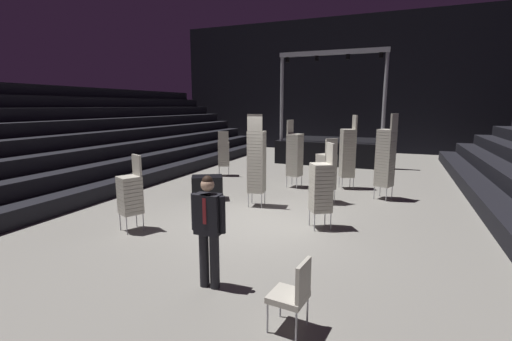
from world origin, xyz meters
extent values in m
cube|color=gray|center=(0.00, 0.00, -0.05)|extent=(22.00, 30.00, 0.10)
cube|color=black|center=(0.00, 15.00, 4.00)|extent=(22.00, 0.30, 8.00)
cube|color=black|center=(-5.38, 1.00, 0.23)|extent=(0.75, 24.00, 0.45)
cube|color=black|center=(-6.12, 1.00, 0.68)|extent=(0.75, 24.00, 0.45)
cube|color=black|center=(-6.88, 1.00, 1.12)|extent=(0.75, 24.00, 0.45)
cube|color=black|center=(-7.62, 1.00, 1.57)|extent=(0.75, 24.00, 0.45)
cube|color=black|center=(-8.38, 1.00, 2.02)|extent=(0.75, 24.00, 0.45)
cube|color=black|center=(-9.12, 1.00, 2.48)|extent=(0.75, 24.00, 0.45)
cube|color=black|center=(-9.88, 1.00, 2.93)|extent=(0.75, 24.00, 0.45)
cube|color=black|center=(0.00, 10.38, 0.55)|extent=(5.13, 3.52, 1.10)
cylinder|color=#9EA0A8|center=(-2.32, 8.88, 3.10)|extent=(0.16, 0.16, 3.99)
cylinder|color=#9EA0A8|center=(2.32, 8.88, 3.10)|extent=(0.16, 0.16, 3.99)
cube|color=#9EA0A8|center=(0.00, 8.88, 5.09)|extent=(4.83, 0.20, 0.20)
cylinder|color=black|center=(-2.07, 8.88, 4.87)|extent=(0.18, 0.18, 0.22)
cylinder|color=black|center=(-0.69, 8.88, 4.87)|extent=(0.18, 0.18, 0.22)
cylinder|color=black|center=(0.69, 8.88, 4.87)|extent=(0.18, 0.18, 0.22)
cylinder|color=black|center=(2.07, 8.88, 4.87)|extent=(0.18, 0.18, 0.22)
cylinder|color=black|center=(0.47, -3.09, 0.43)|extent=(0.15, 0.15, 0.87)
cylinder|color=black|center=(0.29, -3.09, 0.43)|extent=(0.15, 0.15, 0.87)
cube|color=silver|center=(0.38, -3.15, 1.18)|extent=(0.18, 0.10, 0.62)
cube|color=black|center=(0.38, -3.09, 1.18)|extent=(0.41, 0.24, 0.62)
cube|color=maroon|center=(0.38, -3.21, 1.25)|extent=(0.06, 0.01, 0.39)
cylinder|color=black|center=(0.61, -3.09, 1.19)|extent=(0.10, 0.10, 0.57)
cylinder|color=black|center=(0.14, -3.10, 1.19)|extent=(0.10, 0.10, 0.57)
sphere|color=#DBAD89|center=(0.38, -3.09, 1.63)|extent=(0.20, 0.20, 0.20)
sphere|color=black|center=(0.38, -3.09, 1.68)|extent=(0.17, 0.17, 0.17)
cylinder|color=#B2B5BA|center=(-0.05, 4.18, 0.20)|extent=(0.02, 0.02, 0.40)
cylinder|color=#B2B5BA|center=(-0.13, 3.80, 0.20)|extent=(0.02, 0.02, 0.40)
cylinder|color=#B2B5BA|center=(-0.42, 4.25, 0.20)|extent=(0.02, 0.02, 0.40)
cylinder|color=#B2B5BA|center=(-0.50, 3.88, 0.20)|extent=(0.02, 0.02, 0.40)
cube|color=#B7B2A3|center=(-0.28, 4.03, 0.44)|extent=(0.52, 0.52, 0.08)
cube|color=#B7B2A3|center=(-0.28, 4.03, 0.53)|extent=(0.52, 0.52, 0.08)
cube|color=#B7B2A3|center=(-0.28, 4.03, 0.61)|extent=(0.52, 0.52, 0.08)
cube|color=#B7B2A3|center=(-0.28, 4.03, 0.70)|extent=(0.52, 0.52, 0.08)
cube|color=#B7B2A3|center=(-0.28, 4.03, 0.78)|extent=(0.52, 0.52, 0.08)
cube|color=#B7B2A3|center=(-0.28, 4.03, 0.87)|extent=(0.52, 0.52, 0.08)
cube|color=#B7B2A3|center=(-0.28, 4.03, 0.95)|extent=(0.52, 0.52, 0.08)
cube|color=#B7B2A3|center=(-0.28, 4.03, 1.04)|extent=(0.52, 0.52, 0.08)
cube|color=#B7B2A3|center=(-0.28, 4.03, 1.12)|extent=(0.52, 0.52, 0.08)
cube|color=#B7B2A3|center=(-0.28, 4.03, 1.21)|extent=(0.52, 0.52, 0.08)
cube|color=#B7B2A3|center=(-0.28, 4.03, 1.29)|extent=(0.52, 0.52, 0.08)
cube|color=#B7B2A3|center=(-0.28, 4.03, 1.38)|extent=(0.52, 0.52, 0.08)
cube|color=#B7B2A3|center=(-0.28, 4.03, 1.46)|extent=(0.52, 0.52, 0.08)
cube|color=#B7B2A3|center=(-0.28, 4.03, 1.55)|extent=(0.52, 0.52, 0.08)
cube|color=#B7B2A3|center=(-0.28, 4.03, 1.63)|extent=(0.52, 0.52, 0.08)
cube|color=#B7B2A3|center=(-0.28, 4.03, 1.72)|extent=(0.52, 0.52, 0.08)
cube|color=#B7B2A3|center=(-0.28, 4.03, 1.80)|extent=(0.52, 0.52, 0.08)
cube|color=#B7B2A3|center=(-0.47, 4.07, 2.08)|extent=(0.13, 0.41, 0.46)
cylinder|color=#B2B5BA|center=(-2.41, -1.78, 0.20)|extent=(0.02, 0.02, 0.40)
cylinder|color=#B2B5BA|center=(-2.75, -1.61, 0.20)|extent=(0.02, 0.02, 0.40)
cylinder|color=#B2B5BA|center=(-2.24, -1.44, 0.20)|extent=(0.02, 0.02, 0.40)
cylinder|color=#B2B5BA|center=(-2.58, -1.27, 0.20)|extent=(0.02, 0.02, 0.40)
cube|color=#B7B2A3|center=(-2.49, -1.53, 0.44)|extent=(0.59, 0.59, 0.08)
cube|color=#B7B2A3|center=(-2.49, -1.53, 0.53)|extent=(0.59, 0.59, 0.08)
cube|color=#B7B2A3|center=(-2.49, -1.53, 0.61)|extent=(0.59, 0.59, 0.08)
cube|color=#B7B2A3|center=(-2.49, -1.53, 0.70)|extent=(0.59, 0.59, 0.08)
cube|color=#B7B2A3|center=(-2.49, -1.53, 0.78)|extent=(0.59, 0.59, 0.08)
cube|color=#B7B2A3|center=(-2.49, -1.53, 0.87)|extent=(0.59, 0.59, 0.08)
cube|color=#B7B2A3|center=(-2.49, -1.53, 0.95)|extent=(0.59, 0.59, 0.08)
cube|color=#B7B2A3|center=(-2.49, -1.53, 1.04)|extent=(0.59, 0.59, 0.08)
cube|color=#B7B2A3|center=(-2.49, -1.53, 1.12)|extent=(0.59, 0.59, 0.08)
cube|color=#B7B2A3|center=(-2.49, -1.53, 1.21)|extent=(0.59, 0.59, 0.08)
cube|color=#B7B2A3|center=(-2.40, -1.35, 1.48)|extent=(0.38, 0.23, 0.46)
cylinder|color=#B2B5BA|center=(1.32, 4.25, 0.20)|extent=(0.02, 0.02, 0.40)
cylinder|color=#B2B5BA|center=(1.17, 4.60, 0.20)|extent=(0.02, 0.02, 0.40)
cylinder|color=#B2B5BA|center=(1.67, 4.40, 0.20)|extent=(0.02, 0.02, 0.40)
cylinder|color=#B2B5BA|center=(1.52, 4.75, 0.20)|extent=(0.02, 0.02, 0.40)
cube|color=#B7B2A3|center=(1.42, 4.50, 0.44)|extent=(0.58, 0.58, 0.08)
cube|color=#B7B2A3|center=(1.42, 4.50, 0.53)|extent=(0.58, 0.58, 0.08)
cube|color=#B7B2A3|center=(1.42, 4.50, 0.61)|extent=(0.58, 0.58, 0.08)
cube|color=#B7B2A3|center=(1.42, 4.50, 0.70)|extent=(0.58, 0.58, 0.08)
cube|color=#B7B2A3|center=(1.42, 4.50, 0.78)|extent=(0.58, 0.58, 0.08)
cube|color=#B7B2A3|center=(1.42, 4.50, 0.87)|extent=(0.58, 0.58, 0.08)
cube|color=#B7B2A3|center=(1.42, 4.50, 0.95)|extent=(0.58, 0.58, 0.08)
cube|color=#B7B2A3|center=(1.42, 4.50, 1.04)|extent=(0.58, 0.58, 0.08)
cube|color=#B7B2A3|center=(1.42, 4.50, 1.12)|extent=(0.58, 0.58, 0.08)
cube|color=#B7B2A3|center=(1.42, 4.50, 1.21)|extent=(0.58, 0.58, 0.08)
cube|color=#B7B2A3|center=(1.42, 4.50, 1.29)|extent=(0.58, 0.58, 0.08)
cube|color=#B7B2A3|center=(1.42, 4.50, 1.38)|extent=(0.58, 0.58, 0.08)
cube|color=#B7B2A3|center=(1.42, 4.50, 1.46)|extent=(0.58, 0.58, 0.08)
cube|color=#B7B2A3|center=(1.42, 4.50, 1.55)|extent=(0.58, 0.58, 0.08)
cube|color=#B7B2A3|center=(1.42, 4.50, 1.63)|extent=(0.58, 0.58, 0.08)
cube|color=#B7B2A3|center=(1.42, 4.50, 1.72)|extent=(0.58, 0.58, 0.08)
cube|color=#B7B2A3|center=(1.42, 4.50, 1.80)|extent=(0.58, 0.58, 0.08)
cube|color=#B7B2A3|center=(1.42, 4.50, 1.89)|extent=(0.58, 0.58, 0.08)
cube|color=#B7B2A3|center=(1.42, 4.50, 1.97)|extent=(0.58, 0.58, 0.08)
cube|color=#B7B2A3|center=(1.60, 4.58, 2.25)|extent=(0.21, 0.39, 0.46)
cylinder|color=#B2B5BA|center=(1.34, -0.03, 0.20)|extent=(0.02, 0.02, 0.40)
cylinder|color=#B2B5BA|center=(1.15, 0.29, 0.20)|extent=(0.02, 0.02, 0.40)
cylinder|color=#B2B5BA|center=(1.67, 0.16, 0.20)|extent=(0.02, 0.02, 0.40)
cylinder|color=#B2B5BA|center=(1.48, 0.49, 0.20)|extent=(0.02, 0.02, 0.40)
cube|color=#B7B2A3|center=(1.41, 0.23, 0.44)|extent=(0.60, 0.60, 0.08)
cube|color=#B7B2A3|center=(1.41, 0.23, 0.53)|extent=(0.60, 0.60, 0.08)
cube|color=#B7B2A3|center=(1.41, 0.23, 0.61)|extent=(0.60, 0.60, 0.08)
cube|color=#B7B2A3|center=(1.41, 0.23, 0.70)|extent=(0.60, 0.60, 0.08)
cube|color=#B7B2A3|center=(1.41, 0.23, 0.78)|extent=(0.60, 0.60, 0.08)
cube|color=#B7B2A3|center=(1.41, 0.23, 0.87)|extent=(0.60, 0.60, 0.08)
cube|color=#B7B2A3|center=(1.41, 0.23, 0.95)|extent=(0.60, 0.60, 0.08)
cube|color=#B7B2A3|center=(1.41, 0.23, 1.04)|extent=(0.60, 0.60, 0.08)
cube|color=#B7B2A3|center=(1.41, 0.23, 1.12)|extent=(0.60, 0.60, 0.08)
cube|color=#B7B2A3|center=(1.41, 0.23, 1.21)|extent=(0.60, 0.60, 0.08)
cube|color=#B7B2A3|center=(1.41, 0.23, 1.29)|extent=(0.60, 0.60, 0.08)
cube|color=#B7B2A3|center=(1.41, 0.23, 1.38)|extent=(0.60, 0.60, 0.08)
cube|color=#B7B2A3|center=(1.41, 0.23, 1.46)|extent=(0.60, 0.60, 0.08)
cube|color=#B7B2A3|center=(1.58, 0.33, 1.73)|extent=(0.25, 0.37, 0.46)
cylinder|color=#B2B5BA|center=(-0.83, 1.55, 0.20)|extent=(0.02, 0.02, 0.40)
cylinder|color=#B2B5BA|center=(-0.45, 1.59, 0.20)|extent=(0.02, 0.02, 0.40)
cylinder|color=#B2B5BA|center=(-0.78, 1.17, 0.20)|extent=(0.02, 0.02, 0.40)
cylinder|color=#B2B5BA|center=(-0.41, 1.22, 0.20)|extent=(0.02, 0.02, 0.40)
cube|color=#B7B2A3|center=(-0.62, 1.38, 0.44)|extent=(0.49, 0.49, 0.08)
cube|color=#B7B2A3|center=(-0.62, 1.38, 0.53)|extent=(0.49, 0.49, 0.08)
cube|color=#B7B2A3|center=(-0.62, 1.38, 0.61)|extent=(0.49, 0.49, 0.08)
cube|color=#B7B2A3|center=(-0.62, 1.38, 0.70)|extent=(0.49, 0.49, 0.08)
cube|color=#B7B2A3|center=(-0.62, 1.38, 0.78)|extent=(0.49, 0.49, 0.08)
cube|color=#B7B2A3|center=(-0.62, 1.38, 0.87)|extent=(0.49, 0.49, 0.08)
cube|color=#B7B2A3|center=(-0.62, 1.38, 0.95)|extent=(0.49, 0.49, 0.08)
cube|color=#B7B2A3|center=(-0.62, 1.38, 1.04)|extent=(0.49, 0.49, 0.08)
cube|color=#B7B2A3|center=(-0.62, 1.38, 1.12)|extent=(0.49, 0.49, 0.08)
cube|color=#B7B2A3|center=(-0.62, 1.38, 1.21)|extent=(0.49, 0.49, 0.08)
cube|color=#B7B2A3|center=(-0.62, 1.38, 1.29)|extent=(0.49, 0.49, 0.08)
cube|color=#B7B2A3|center=(-0.62, 1.38, 1.38)|extent=(0.49, 0.49, 0.08)
cube|color=#B7B2A3|center=(-0.62, 1.38, 1.46)|extent=(0.49, 0.49, 0.08)
cube|color=#B7B2A3|center=(-0.62, 1.38, 1.55)|extent=(0.49, 0.49, 0.08)
cube|color=#B7B2A3|center=(-0.62, 1.38, 1.63)|extent=(0.49, 0.49, 0.08)
cube|color=#B7B2A3|center=(-0.62, 1.38, 1.72)|extent=(0.49, 0.49, 0.08)
cube|color=#B7B2A3|center=(-0.62, 1.38, 1.80)|extent=(0.49, 0.49, 0.08)
cube|color=#B7B2A3|center=(-0.62, 1.38, 1.89)|extent=(0.49, 0.49, 0.08)
cube|color=#B7B2A3|center=(-0.62, 1.38, 1.97)|extent=(0.49, 0.49, 0.08)
cube|color=#B7B2A3|center=(-0.62, 1.38, 2.06)|extent=(0.49, 0.49, 0.08)
cube|color=#B7B2A3|center=(-0.60, 1.19, 2.33)|extent=(0.41, 0.10, 0.46)
cylinder|color=#B2B5BA|center=(0.83, 2.43, 0.20)|extent=(0.02, 0.02, 0.40)
cylinder|color=#B2B5BA|center=(1.07, 2.72, 0.20)|extent=(0.02, 0.02, 0.40)
cylinder|color=#B2B5BA|center=(1.13, 2.18, 0.20)|extent=(0.02, 0.02, 0.40)
cylinder|color=#B2B5BA|center=(1.37, 2.48, 0.20)|extent=(0.02, 0.02, 0.40)
cube|color=#B7B2A3|center=(1.10, 2.45, 0.44)|extent=(0.62, 0.62, 0.08)
cube|color=#B7B2A3|center=(1.10, 2.45, 0.53)|extent=(0.62, 0.62, 0.08)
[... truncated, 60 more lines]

